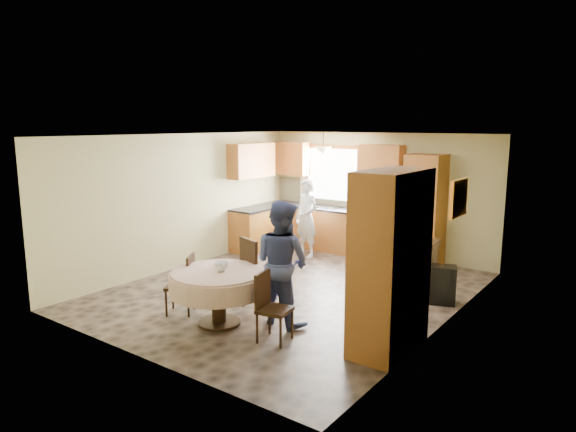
# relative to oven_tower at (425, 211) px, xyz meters

# --- Properties ---
(floor) EXTENTS (5.00, 6.00, 0.01)m
(floor) POSITION_rel_oven_tower_xyz_m (-1.15, -2.69, -1.06)
(floor) COLOR #6E5A4D
(floor) RESTS_ON ground
(ceiling) EXTENTS (5.00, 6.00, 0.01)m
(ceiling) POSITION_rel_oven_tower_xyz_m (-1.15, -2.69, 1.44)
(ceiling) COLOR white
(ceiling) RESTS_ON wall_back
(wall_back) EXTENTS (5.00, 0.02, 2.50)m
(wall_back) POSITION_rel_oven_tower_xyz_m (-1.15, 0.31, 0.19)
(wall_back) COLOR tan
(wall_back) RESTS_ON floor
(wall_front) EXTENTS (5.00, 0.02, 2.50)m
(wall_front) POSITION_rel_oven_tower_xyz_m (-1.15, -5.69, 0.19)
(wall_front) COLOR tan
(wall_front) RESTS_ON floor
(wall_left) EXTENTS (0.02, 6.00, 2.50)m
(wall_left) POSITION_rel_oven_tower_xyz_m (-3.65, -2.69, 0.19)
(wall_left) COLOR tan
(wall_left) RESTS_ON floor
(wall_right) EXTENTS (0.02, 6.00, 2.50)m
(wall_right) POSITION_rel_oven_tower_xyz_m (1.35, -2.69, 0.19)
(wall_right) COLOR tan
(wall_right) RESTS_ON floor
(window) EXTENTS (1.40, 0.03, 1.10)m
(window) POSITION_rel_oven_tower_xyz_m (-2.15, 0.29, 0.54)
(window) COLOR white
(window) RESTS_ON wall_back
(curtain_left) EXTENTS (0.22, 0.02, 1.15)m
(curtain_left) POSITION_rel_oven_tower_xyz_m (-2.90, 0.24, 0.59)
(curtain_left) COLOR white
(curtain_left) RESTS_ON wall_back
(curtain_right) EXTENTS (0.22, 0.02, 1.15)m
(curtain_right) POSITION_rel_oven_tower_xyz_m (-1.40, 0.24, 0.59)
(curtain_right) COLOR white
(curtain_right) RESTS_ON wall_back
(base_cab_back) EXTENTS (3.30, 0.60, 0.88)m
(base_cab_back) POSITION_rel_oven_tower_xyz_m (-2.00, 0.01, -0.62)
(base_cab_back) COLOR #AA5F2D
(base_cab_back) RESTS_ON floor
(counter_back) EXTENTS (3.30, 0.64, 0.04)m
(counter_back) POSITION_rel_oven_tower_xyz_m (-2.00, 0.01, -0.16)
(counter_back) COLOR black
(counter_back) RESTS_ON base_cab_back
(base_cab_left) EXTENTS (0.60, 1.20, 0.88)m
(base_cab_left) POSITION_rel_oven_tower_xyz_m (-3.35, -0.89, -0.62)
(base_cab_left) COLOR #AA5F2D
(base_cab_left) RESTS_ON floor
(counter_left) EXTENTS (0.64, 1.20, 0.04)m
(counter_left) POSITION_rel_oven_tower_xyz_m (-3.35, -0.89, -0.16)
(counter_left) COLOR black
(counter_left) RESTS_ON base_cab_left
(backsplash) EXTENTS (3.30, 0.02, 0.55)m
(backsplash) POSITION_rel_oven_tower_xyz_m (-2.00, 0.30, 0.12)
(backsplash) COLOR beige
(backsplash) RESTS_ON wall_back
(wall_cab_left) EXTENTS (0.85, 0.33, 0.72)m
(wall_cab_left) POSITION_rel_oven_tower_xyz_m (-3.20, 0.15, 0.85)
(wall_cab_left) COLOR #CB7132
(wall_cab_left) RESTS_ON wall_back
(wall_cab_right) EXTENTS (0.90, 0.33, 0.72)m
(wall_cab_right) POSITION_rel_oven_tower_xyz_m (-1.00, 0.15, 0.85)
(wall_cab_right) COLOR #CB7132
(wall_cab_right) RESTS_ON wall_back
(wall_cab_side) EXTENTS (0.33, 1.20, 0.72)m
(wall_cab_side) POSITION_rel_oven_tower_xyz_m (-3.48, -0.89, 0.85)
(wall_cab_side) COLOR #CB7132
(wall_cab_side) RESTS_ON wall_left
(oven_tower) EXTENTS (0.66, 0.62, 2.12)m
(oven_tower) POSITION_rel_oven_tower_xyz_m (0.00, 0.00, 0.00)
(oven_tower) COLOR #AA5F2D
(oven_tower) RESTS_ON floor
(oven_upper) EXTENTS (0.56, 0.01, 0.45)m
(oven_upper) POSITION_rel_oven_tower_xyz_m (0.00, -0.31, 0.19)
(oven_upper) COLOR black
(oven_upper) RESTS_ON oven_tower
(oven_lower) EXTENTS (0.56, 0.01, 0.45)m
(oven_lower) POSITION_rel_oven_tower_xyz_m (0.00, -0.31, -0.31)
(oven_lower) COLOR black
(oven_lower) RESTS_ON oven_tower
(pendant) EXTENTS (0.36, 0.36, 0.18)m
(pendant) POSITION_rel_oven_tower_xyz_m (-2.15, -0.19, 1.06)
(pendant) COLOR beige
(pendant) RESTS_ON ceiling
(sideboard) EXTENTS (1.21, 0.60, 0.84)m
(sideboard) POSITION_rel_oven_tower_xyz_m (0.28, -1.71, -0.64)
(sideboard) COLOR #331E0E
(sideboard) RESTS_ON floor
(space_heater) EXTENTS (0.50, 0.43, 0.58)m
(space_heater) POSITION_rel_oven_tower_xyz_m (1.02, -1.84, -0.77)
(space_heater) COLOR black
(space_heater) RESTS_ON floor
(cupboard) EXTENTS (0.57, 1.13, 2.17)m
(cupboard) POSITION_rel_oven_tower_xyz_m (1.07, -3.77, 0.02)
(cupboard) COLOR #AA5F2D
(cupboard) RESTS_ON floor
(dining_table) EXTENTS (1.31, 1.31, 0.74)m
(dining_table) POSITION_rel_oven_tower_xyz_m (-1.11, -4.42, -0.48)
(dining_table) COLOR #331E0E
(dining_table) RESTS_ON floor
(chair_left) EXTENTS (0.51, 0.51, 0.85)m
(chair_left) POSITION_rel_oven_tower_xyz_m (-1.79, -4.40, -0.59)
(chair_left) COLOR #331E0E
(chair_left) RESTS_ON floor
(chair_back) EXTENTS (0.59, 0.59, 1.07)m
(chair_back) POSITION_rel_oven_tower_xyz_m (-1.07, -3.68, -0.47)
(chair_back) COLOR #331E0E
(chair_back) RESTS_ON floor
(chair_right) EXTENTS (0.44, 0.44, 0.87)m
(chair_right) POSITION_rel_oven_tower_xyz_m (-0.24, -4.42, -0.58)
(chair_right) COLOR #331E0E
(chair_right) RESTS_ON floor
(framed_picture) EXTENTS (0.06, 0.63, 0.52)m
(framed_picture) POSITION_rel_oven_tower_xyz_m (1.32, -2.18, 0.62)
(framed_picture) COLOR gold
(framed_picture) RESTS_ON wall_right
(microwave) EXTENTS (0.60, 0.42, 0.32)m
(microwave) POSITION_rel_oven_tower_xyz_m (-0.70, -0.04, 0.02)
(microwave) COLOR silver
(microwave) RESTS_ON counter_back
(person_sink) EXTENTS (0.65, 0.49, 1.59)m
(person_sink) POSITION_rel_oven_tower_xyz_m (-2.17, -0.75, -0.27)
(person_sink) COLOR silver
(person_sink) RESTS_ON floor
(person_dining) EXTENTS (0.87, 0.71, 1.69)m
(person_dining) POSITION_rel_oven_tower_xyz_m (-0.46, -3.87, -0.22)
(person_dining) COLOR navy
(person_dining) RESTS_ON floor
(bowl_sideboard) EXTENTS (0.22, 0.22, 0.05)m
(bowl_sideboard) POSITION_rel_oven_tower_xyz_m (0.04, -1.71, -0.20)
(bowl_sideboard) COLOR #B2B2B2
(bowl_sideboard) RESTS_ON sideboard
(bottle_sideboard) EXTENTS (0.15, 0.15, 0.31)m
(bottle_sideboard) POSITION_rel_oven_tower_xyz_m (0.52, -1.71, -0.07)
(bottle_sideboard) COLOR silver
(bottle_sideboard) RESTS_ON sideboard
(cup_table) EXTENTS (0.15, 0.15, 0.10)m
(cup_table) POSITION_rel_oven_tower_xyz_m (-1.06, -4.41, -0.27)
(cup_table) COLOR #B2B2B2
(cup_table) RESTS_ON dining_table
(bowl_table) EXTENTS (0.22, 0.22, 0.06)m
(bowl_table) POSITION_rel_oven_tower_xyz_m (-1.24, -4.21, -0.29)
(bowl_table) COLOR #B2B2B2
(bowl_table) RESTS_ON dining_table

